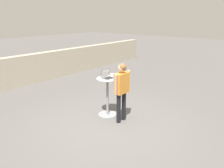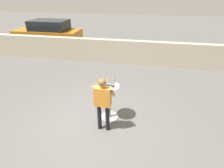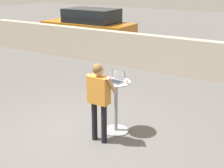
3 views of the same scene
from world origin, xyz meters
name	(u,v)px [view 3 (image 3 of 3)]	position (x,y,z in m)	size (l,w,h in m)	color
ground_plane	(88,134)	(0.00, 0.00, 0.00)	(50.00, 50.00, 0.00)	#5B5956
pavement_kerb	(176,56)	(0.00, 4.91, 0.61)	(16.96, 0.35, 1.22)	#B2A893
cafe_table	(116,105)	(0.41, 0.42, 0.58)	(0.59, 0.59, 1.09)	gray
laptop	(116,79)	(0.41, 0.43, 1.14)	(0.31, 0.29, 0.23)	#515156
coffee_mug	(126,81)	(0.63, 0.44, 1.13)	(0.12, 0.09, 0.08)	white
standing_person	(99,94)	(0.35, -0.11, 0.99)	(0.55, 0.35, 1.58)	black
parked_car_near_street	(89,27)	(-5.14, 7.17, 0.85)	(4.32, 1.88, 1.69)	#B76B19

